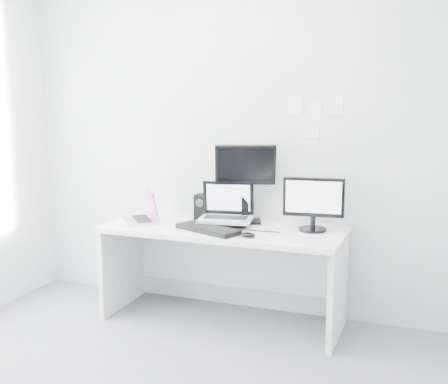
{
  "coord_description": "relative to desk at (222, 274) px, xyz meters",
  "views": [
    {
      "loc": [
        1.49,
        -2.66,
        1.71
      ],
      "look_at": [
        0.02,
        1.23,
        1.0
      ],
      "focal_mm": 46.35,
      "sensor_mm": 36.0,
      "label": 1
    }
  ],
  "objects": [
    {
      "name": "wall_note_2",
      "position": [
        0.75,
        0.34,
        1.26
      ],
      "size": [
        0.1,
        0.0,
        0.14
      ],
      "primitive_type": "cube",
      "color": "white",
      "rests_on": "back_wall"
    },
    {
      "name": "dell_laptop",
      "position": [
        -0.0,
        0.07,
        0.53
      ],
      "size": [
        0.44,
        0.37,
        0.33
      ],
      "primitive_type": "cube",
      "rotation": [
        0.0,
        0.0,
        0.18
      ],
      "color": "silver",
      "rests_on": "desk"
    },
    {
      "name": "macbook",
      "position": [
        -0.67,
        -0.05,
        0.49
      ],
      "size": [
        0.42,
        0.43,
        0.26
      ],
      "primitive_type": "cube",
      "rotation": [
        0.0,
        0.0,
        -0.9
      ],
      "color": "#B7B7BB",
      "rests_on": "desk"
    },
    {
      "name": "wall_note_0",
      "position": [
        0.45,
        0.34,
        1.26
      ],
      "size": [
        0.1,
        0.0,
        0.14
      ],
      "primitive_type": "cube",
      "color": "white",
      "rests_on": "back_wall"
    },
    {
      "name": "mouse",
      "position": [
        0.27,
        -0.22,
        0.38
      ],
      "size": [
        0.12,
        0.08,
        0.04
      ],
      "primitive_type": "ellipsoid",
      "rotation": [
        0.0,
        0.0,
        -0.1
      ],
      "color": "black",
      "rests_on": "desk"
    },
    {
      "name": "back_wall",
      "position": [
        0.0,
        0.35,
        0.99
      ],
      "size": [
        3.6,
        0.0,
        3.6
      ],
      "primitive_type": "plane",
      "rotation": [
        1.57,
        0.0,
        0.0
      ],
      "color": "silver",
      "rests_on": "ground"
    },
    {
      "name": "keyboard",
      "position": [
        -0.05,
        -0.16,
        0.38
      ],
      "size": [
        0.53,
        0.36,
        0.03
      ],
      "primitive_type": "cube",
      "rotation": [
        0.0,
        0.0,
        -0.39
      ],
      "color": "black",
      "rests_on": "desk"
    },
    {
      "name": "rear_monitor",
      "position": [
        0.11,
        0.21,
        0.68
      ],
      "size": [
        0.49,
        0.31,
        0.62
      ],
      "primitive_type": "cube",
      "rotation": [
        0.0,
        0.0,
        0.34
      ],
      "color": "black",
      "rests_on": "desk"
    },
    {
      "name": "wall_note_3",
      "position": [
        0.58,
        0.34,
        1.05
      ],
      "size": [
        0.11,
        0.0,
        0.08
      ],
      "primitive_type": "cube",
      "color": "white",
      "rests_on": "back_wall"
    },
    {
      "name": "samsung_monitor",
      "position": [
        0.65,
        0.13,
        0.57
      ],
      "size": [
        0.46,
        0.25,
        0.4
      ],
      "primitive_type": "cube",
      "rotation": [
        0.0,
        0.0,
        0.12
      ],
      "color": "black",
      "rests_on": "desk"
    },
    {
      "name": "desk",
      "position": [
        0.0,
        0.0,
        0.0
      ],
      "size": [
        1.8,
        0.7,
        0.73
      ],
      "primitive_type": "cube",
      "color": "white",
      "rests_on": "ground"
    },
    {
      "name": "speaker",
      "position": [
        -0.25,
        0.2,
        0.47
      ],
      "size": [
        0.11,
        0.11,
        0.2
      ],
      "primitive_type": "cube",
      "rotation": [
        0.0,
        0.0,
        0.14
      ],
      "color": "black",
      "rests_on": "desk"
    },
    {
      "name": "wall_note_1",
      "position": [
        0.6,
        0.34,
        1.22
      ],
      "size": [
        0.09,
        0.0,
        0.13
      ],
      "primitive_type": "cube",
      "color": "white",
      "rests_on": "back_wall"
    }
  ]
}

